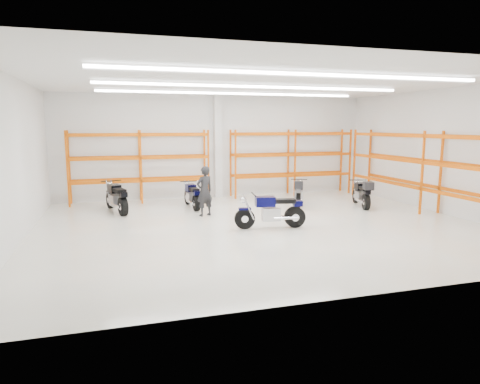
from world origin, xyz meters
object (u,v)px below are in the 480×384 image
object	(u,v)px
motorcycle_back_b	(192,196)
motorcycle_back_d	(362,194)
standing_man	(205,191)
motorcycle_main	(273,212)
motorcycle_back_c	(299,193)
motorcycle_back_a	(117,198)
structural_column	(218,147)

from	to	relation	value
motorcycle_back_b	motorcycle_back_d	xyz separation A→B (m)	(6.42, -1.76, 0.06)
standing_man	motorcycle_back_d	bearing A→B (deg)	155.51
motorcycle_main	motorcycle_back_d	bearing A→B (deg)	26.00
motorcycle_back_c	standing_man	bearing A→B (deg)	-167.42
motorcycle_back_c	motorcycle_back_d	distance (m)	2.47
motorcycle_main	motorcycle_back_c	xyz separation A→B (m)	(2.36, 3.33, -0.00)
motorcycle_main	motorcycle_back_a	xyz separation A→B (m)	(-4.66, 3.91, 0.01)
standing_man	structural_column	xyz separation A→B (m)	(1.43, 3.83, 1.36)
motorcycle_back_c	motorcycle_back_a	bearing A→B (deg)	175.31
motorcycle_back_b	standing_man	xyz separation A→B (m)	(0.17, -1.56, 0.42)
motorcycle_back_a	motorcycle_main	bearing A→B (deg)	-39.98
motorcycle_back_a	motorcycle_back_c	size ratio (longest dim) A/B	1.13
motorcycle_back_c	standing_man	size ratio (longest dim) A/B	1.12
motorcycle_back_d	motorcycle_back_c	bearing A→B (deg)	153.69
standing_man	structural_column	world-z (taller)	structural_column
motorcycle_back_b	motorcycle_main	bearing A→B (deg)	-65.25
motorcycle_back_b	structural_column	distance (m)	3.30
motorcycle_back_b	structural_column	size ratio (longest dim) A/B	0.45
motorcycle_main	motorcycle_back_a	bearing A→B (deg)	140.02
motorcycle_back_a	standing_man	xyz separation A→B (m)	(2.99, -1.48, 0.36)
motorcycle_main	motorcycle_back_b	xyz separation A→B (m)	(-1.84, 3.99, -0.05)
motorcycle_back_b	motorcycle_back_c	bearing A→B (deg)	-8.95
motorcycle_back_b	motorcycle_back_c	xyz separation A→B (m)	(4.20, -0.66, 0.05)
motorcycle_back_b	standing_man	distance (m)	1.63
motorcycle_back_d	standing_man	world-z (taller)	standing_man
structural_column	standing_man	bearing A→B (deg)	-110.41
motorcycle_main	standing_man	distance (m)	2.97
motorcycle_back_a	motorcycle_back_c	xyz separation A→B (m)	(7.02, -0.58, -0.01)
motorcycle_main	structural_column	size ratio (longest dim) A/B	0.50
standing_man	motorcycle_back_c	bearing A→B (deg)	169.88
motorcycle_back_a	structural_column	size ratio (longest dim) A/B	0.50
motorcycle_back_b	motorcycle_back_a	bearing A→B (deg)	-178.26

